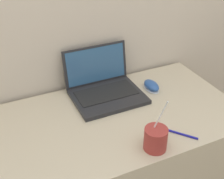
{
  "coord_description": "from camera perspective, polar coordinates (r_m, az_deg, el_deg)",
  "views": [
    {
      "loc": [
        -0.44,
        -0.69,
        1.56
      ],
      "look_at": [
        0.08,
        0.42,
        0.79
      ],
      "focal_mm": 50.0,
      "sensor_mm": 36.0,
      "label": 1
    }
  ],
  "objects": [
    {
      "name": "pen",
      "position": [
        1.34,
        12.18,
        -7.85
      ],
      "size": [
        0.11,
        0.13,
        0.01
      ],
      "color": "#191999",
      "rests_on": "desk"
    },
    {
      "name": "laptop",
      "position": [
        1.54,
        -1.45,
        0.54
      ],
      "size": [
        0.33,
        0.3,
        0.21
      ],
      "color": "#232326",
      "rests_on": "desk"
    },
    {
      "name": "desk",
      "position": [
        1.63,
        -1.09,
        -15.52
      ],
      "size": [
        1.25,
        0.64,
        0.72
      ],
      "color": "beige",
      "rests_on": "ground_plane"
    },
    {
      "name": "drink_cup",
      "position": [
        1.23,
        7.98,
        -8.83
      ],
      "size": [
        0.09,
        0.09,
        0.22
      ],
      "color": "#9E332D",
      "rests_on": "desk"
    },
    {
      "name": "computer_mouse",
      "position": [
        1.6,
        7.22,
        0.68
      ],
      "size": [
        0.07,
        0.11,
        0.04
      ],
      "color": "white",
      "rests_on": "desk"
    }
  ]
}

